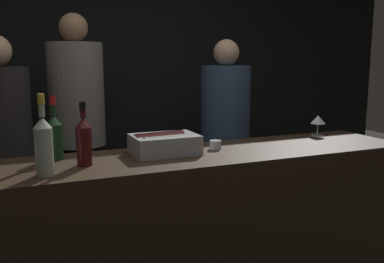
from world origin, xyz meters
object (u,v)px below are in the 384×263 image
(candle_votive, at_px, (215,145))
(red_wine_bottle_black_foil, at_px, (84,140))
(rose_wine_bottle, at_px, (44,144))
(red_wine_bottle_burgundy, at_px, (54,135))
(wine_glass, at_px, (318,120))
(person_blond_tee, at_px, (2,146))
(person_in_hoodie, at_px, (78,123))
(ice_bin_with_bottles, at_px, (164,143))
(person_grey_polo, at_px, (225,130))

(candle_votive, xyz_separation_m, red_wine_bottle_black_foil, (-0.76, -0.09, 0.10))
(rose_wine_bottle, bearing_deg, red_wine_bottle_burgundy, 76.29)
(wine_glass, relative_size, person_blond_tee, 0.08)
(person_in_hoodie, relative_size, person_blond_tee, 1.10)
(candle_votive, bearing_deg, rose_wine_bottle, -167.75)
(candle_votive, bearing_deg, person_blond_tee, 140.05)
(wine_glass, bearing_deg, ice_bin_with_bottles, -174.30)
(wine_glass, xyz_separation_m, red_wine_bottle_black_foil, (-1.58, -0.20, 0.02))
(wine_glass, height_order, red_wine_bottle_black_foil, red_wine_bottle_black_foil)
(red_wine_bottle_burgundy, distance_m, person_blond_tee, 0.92)
(person_in_hoodie, distance_m, person_grey_polo, 1.19)
(red_wine_bottle_burgundy, bearing_deg, ice_bin_with_bottles, -9.49)
(ice_bin_with_bottles, xyz_separation_m, person_blond_tee, (-0.83, 0.95, -0.13))
(wine_glass, bearing_deg, red_wine_bottle_black_foil, -172.67)
(wine_glass, distance_m, person_grey_polo, 0.89)
(person_blond_tee, bearing_deg, wine_glass, -116.95)
(rose_wine_bottle, bearing_deg, red_wine_bottle_black_foil, 31.65)
(rose_wine_bottle, xyz_separation_m, red_wine_bottle_burgundy, (0.07, 0.30, -0.02))
(wine_glass, distance_m, person_in_hoodie, 1.75)
(person_blond_tee, bearing_deg, rose_wine_bottle, -174.55)
(wine_glass, bearing_deg, candle_votive, -171.93)
(ice_bin_with_bottles, relative_size, wine_glass, 2.56)
(rose_wine_bottle, height_order, person_in_hoodie, person_in_hoodie)
(person_blond_tee, bearing_deg, ice_bin_with_bottles, -142.82)
(rose_wine_bottle, height_order, person_blond_tee, person_blond_tee)
(ice_bin_with_bottles, distance_m, person_grey_polo, 1.29)
(ice_bin_with_bottles, bearing_deg, person_blond_tee, 131.05)
(wine_glass, distance_m, candle_votive, 0.84)
(ice_bin_with_bottles, xyz_separation_m, person_grey_polo, (0.87, 0.94, -0.13))
(wine_glass, height_order, person_blond_tee, person_blond_tee)
(ice_bin_with_bottles, height_order, red_wine_bottle_burgundy, red_wine_bottle_burgundy)
(red_wine_bottle_black_foil, relative_size, person_in_hoodie, 0.17)
(candle_votive, height_order, rose_wine_bottle, rose_wine_bottle)
(person_blond_tee, bearing_deg, red_wine_bottle_burgundy, -166.70)
(red_wine_bottle_black_foil, distance_m, person_in_hoodie, 1.21)
(person_in_hoodie, height_order, person_grey_polo, person_in_hoodie)
(red_wine_bottle_black_foil, height_order, rose_wine_bottle, rose_wine_bottle)
(red_wine_bottle_black_foil, bearing_deg, wine_glass, 7.33)
(person_in_hoodie, bearing_deg, candle_votive, -175.20)
(rose_wine_bottle, relative_size, person_grey_polo, 0.22)
(wine_glass, bearing_deg, person_blond_tee, 156.93)
(red_wine_bottle_burgundy, height_order, person_grey_polo, person_grey_polo)
(wine_glass, bearing_deg, rose_wine_bottle, -169.68)
(red_wine_bottle_black_foil, distance_m, red_wine_bottle_burgundy, 0.22)
(red_wine_bottle_black_foil, bearing_deg, ice_bin_with_bottles, 11.46)
(rose_wine_bottle, xyz_separation_m, person_blond_tee, (-0.19, 1.16, -0.22))
(ice_bin_with_bottles, bearing_deg, red_wine_bottle_black_foil, -168.54)
(candle_votive, xyz_separation_m, red_wine_bottle_burgundy, (-0.88, 0.10, 0.10))
(ice_bin_with_bottles, relative_size, red_wine_bottle_burgundy, 1.07)
(wine_glass, distance_m, person_blond_tee, 2.15)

